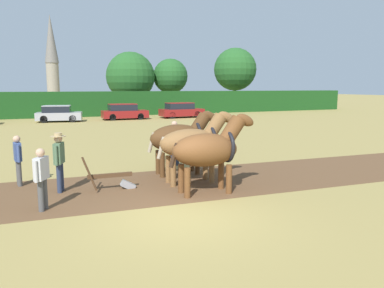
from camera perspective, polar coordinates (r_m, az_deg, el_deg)
The scene contains 18 objects.
ground_plane at distance 9.19m, azimuth -2.11°, elevation -10.89°, with size 240.00×240.00×0.00m, color #998447.
plowed_furrow_strip at distance 11.57m, azimuth -22.67°, elevation -7.42°, with size 30.91×4.11×0.01m, color brown.
hedgerow at distance 40.96m, azimuth -18.92°, elevation 5.74°, with size 71.82×1.83×2.60m, color #194719.
tree_left at distance 47.90m, azimuth -9.36°, elevation 10.13°, with size 6.03×6.03×7.40m.
tree_center_left at distance 49.70m, azimuth -3.29°, elevation 10.26°, with size 4.51×4.51×6.72m.
tree_center at distance 53.66m, azimuth 6.59°, elevation 11.22°, with size 5.92×5.92×8.47m.
church_spire at distance 82.78m, azimuth -20.60°, elevation 12.37°, with size 2.70×2.70×17.53m.
draft_horse_lead_left at distance 10.81m, azimuth 2.57°, elevation -0.78°, with size 2.70×1.12×2.38m.
draft_horse_lead_right at distance 12.00m, azimuth 0.20°, elevation 0.21°, with size 2.72×1.08×2.37m.
draft_horse_trail_left at distance 13.20m, azimuth -1.77°, elevation 0.95°, with size 2.65×1.13×2.31m.
plow at distance 11.58m, azimuth -11.75°, elevation -5.30°, with size 1.59×0.48×1.13m.
farmer_at_plow at distance 11.60m, azimuth -19.59°, elevation -1.92°, with size 0.44×0.65×1.76m.
farmer_beside_team at distance 14.73m, azimuth -2.68°, elevation 0.71°, with size 0.54×0.49×1.76m.
farmer_onlooker_left at distance 10.06m, azimuth -21.95°, elevation -4.41°, with size 0.39×0.58×1.58m.
farmer_onlooker_right at distance 12.87m, azimuth -25.01°, elevation -1.82°, with size 0.26×0.64×1.59m.
parked_car_left at distance 35.44m, azimuth -19.67°, elevation 4.34°, with size 4.11×2.50×1.46m.
parked_car_center_left at distance 36.39m, azimuth -10.30°, elevation 4.83°, with size 4.30×1.89×1.50m.
parked_car_center at distance 37.98m, azimuth -1.68°, elevation 5.15°, with size 4.40×1.89×1.51m.
Camera 1 is at (-3.10, -8.08, 3.08)m, focal length 35.00 mm.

